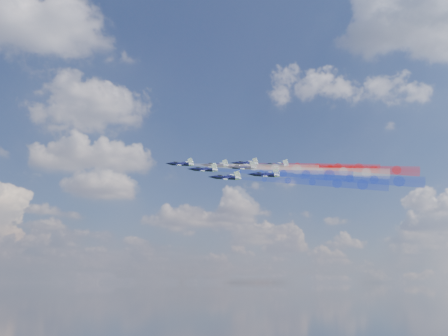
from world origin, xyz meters
name	(u,v)px	position (x,y,z in m)	size (l,w,h in m)	color
jet_lead	(181,164)	(11.04, -3.37, 156.90)	(8.72, 10.90, 2.91)	black
trail_lead	(254,167)	(32.20, -19.22, 154.37)	(3.63, 43.49, 3.63)	white
jet_inner_left	(204,170)	(14.81, -16.27, 152.56)	(8.72, 10.90, 2.91)	black
trail_inner_left	(283,173)	(35.97, -32.12, 150.03)	(3.63, 43.49, 3.63)	#1933DB
jet_inner_right	(216,165)	(24.55, -3.14, 157.78)	(8.72, 10.90, 2.91)	black
trail_inner_right	(288,168)	(45.72, -19.00, 155.24)	(3.63, 43.49, 3.63)	red
jet_outer_left	(226,178)	(17.45, -28.56, 147.71)	(8.72, 10.90, 2.91)	black
trail_outer_left	(312,182)	(38.62, -44.41, 145.17)	(3.63, 43.49, 3.63)	#1933DB
jet_center_third	(242,167)	(28.83, -16.83, 154.45)	(8.72, 10.90, 2.91)	black
trail_center_third	(321,171)	(49.99, -32.68, 151.91)	(3.63, 43.49, 3.63)	white
jet_outer_right	(246,163)	(36.45, -3.85, 159.45)	(8.72, 10.90, 2.91)	black
trail_outer_right	(317,166)	(57.61, -19.71, 156.92)	(3.63, 43.49, 3.63)	red
jet_rear_left	(265,175)	(30.94, -28.98, 149.65)	(8.72, 10.90, 2.91)	black
trail_rear_left	(350,179)	(52.10, -44.83, 147.12)	(3.63, 43.49, 3.63)	#1933DB
jet_rear_right	(275,165)	(42.11, -16.29, 156.54)	(8.72, 10.90, 2.91)	black
trail_rear_right	(352,169)	(63.27, -32.15, 154.00)	(3.63, 43.49, 3.63)	red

